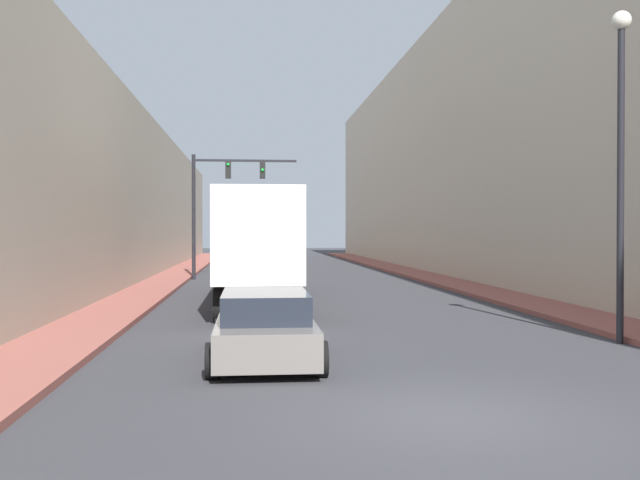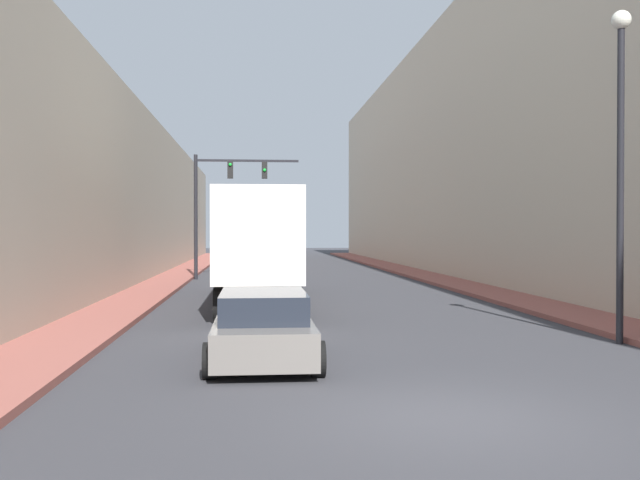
# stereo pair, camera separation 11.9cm
# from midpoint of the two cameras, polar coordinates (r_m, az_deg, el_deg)

# --- Properties ---
(ground_plane) EXTENTS (200.00, 200.00, 0.00)m
(ground_plane) POSITION_cam_midpoint_polar(r_m,az_deg,el_deg) (10.25, 10.18, -13.85)
(ground_plane) COLOR #38383D
(sidewalk_right) EXTENTS (2.10, 80.00, 0.15)m
(sidewalk_right) POSITION_cam_midpoint_polar(r_m,az_deg,el_deg) (40.78, 8.34, -2.82)
(sidewalk_right) COLOR #9E564C
(sidewalk_right) RESTS_ON ground
(sidewalk_left) EXTENTS (2.10, 80.00, 0.15)m
(sidewalk_left) POSITION_cam_midpoint_polar(r_m,az_deg,el_deg) (39.87, -11.41, -2.90)
(sidewalk_left) COLOR #9E564C
(sidewalk_left) RESTS_ON ground
(building_right) EXTENTS (6.00, 80.00, 14.85)m
(building_right) POSITION_cam_midpoint_polar(r_m,az_deg,el_deg) (42.12, 13.77, 7.30)
(building_right) COLOR beige
(building_right) RESTS_ON ground
(building_left) EXTENTS (6.00, 80.00, 8.76)m
(building_left) POSITION_cam_midpoint_polar(r_m,az_deg,el_deg) (40.47, -17.15, 3.23)
(building_left) COLOR #BCB29E
(building_left) RESTS_ON ground
(semi_truck) EXTENTS (2.55, 12.71, 3.83)m
(semi_truck) POSITION_cam_midpoint_polar(r_m,az_deg,el_deg) (25.42, -4.90, -0.17)
(semi_truck) COLOR silver
(semi_truck) RESTS_ON ground
(sedan_car) EXTENTS (2.13, 4.70, 1.38)m
(sedan_car) POSITION_cam_midpoint_polar(r_m,az_deg,el_deg) (14.29, -4.33, -6.98)
(sedan_car) COLOR slate
(sedan_car) RESTS_ON ground
(traffic_signal_gantry) EXTENTS (5.60, 0.35, 6.67)m
(traffic_signal_gantry) POSITION_cam_midpoint_polar(r_m,az_deg,el_deg) (38.57, -7.98, 3.65)
(traffic_signal_gantry) COLOR black
(traffic_signal_gantry) RESTS_ON ground
(street_lamp) EXTENTS (0.44, 0.44, 7.60)m
(street_lamp) POSITION_cam_midpoint_polar(r_m,az_deg,el_deg) (17.78, 23.10, 7.84)
(street_lamp) COLOR black
(street_lamp) RESTS_ON ground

